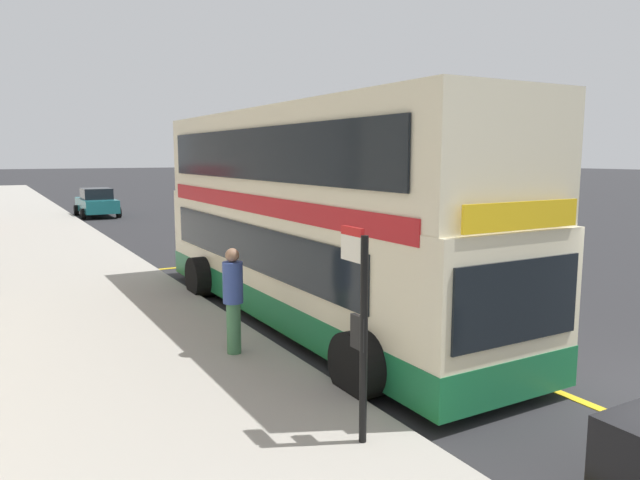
# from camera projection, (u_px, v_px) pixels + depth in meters

# --- Properties ---
(ground_plane) EXTENTS (260.00, 260.00, 0.00)m
(ground_plane) POSITION_uv_depth(u_px,v_px,m) (143.00, 213.00, 35.80)
(ground_plane) COLOR #28282B
(pavement_near) EXTENTS (6.00, 76.00, 0.14)m
(pavement_near) POSITION_uv_depth(u_px,v_px,m) (13.00, 218.00, 32.35)
(pavement_near) COLOR #A39E93
(pavement_near) RESTS_ON ground
(double_decker_bus) EXTENTS (3.28, 11.21, 4.40)m
(double_decker_bus) POSITION_uv_depth(u_px,v_px,m) (310.00, 223.00, 12.39)
(double_decker_bus) COLOR beige
(double_decker_bus) RESTS_ON ground
(bus_bay_markings) EXTENTS (2.90, 14.75, 0.01)m
(bus_bay_markings) POSITION_uv_depth(u_px,v_px,m) (310.00, 321.00, 12.49)
(bus_bay_markings) COLOR gold
(bus_bay_markings) RESTS_ON ground
(bus_stop_sign) EXTENTS (0.09, 0.51, 2.52)m
(bus_stop_sign) POSITION_uv_depth(u_px,v_px,m) (360.00, 316.00, 6.81)
(bus_stop_sign) COLOR black
(bus_stop_sign) RESTS_ON pavement_near
(parked_car_teal_ahead) EXTENTS (2.09, 4.20, 1.62)m
(parked_car_teal_ahead) POSITION_uv_depth(u_px,v_px,m) (97.00, 203.00, 33.63)
(parked_car_teal_ahead) COLOR #196066
(parked_car_teal_ahead) RESTS_ON ground
(pedestrian_waiting_near_sign) EXTENTS (0.34, 0.34, 1.81)m
(pedestrian_waiting_near_sign) POSITION_uv_depth(u_px,v_px,m) (233.00, 296.00, 9.94)
(pedestrian_waiting_near_sign) COLOR #3F724C
(pedestrian_waiting_near_sign) RESTS_ON pavement_near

